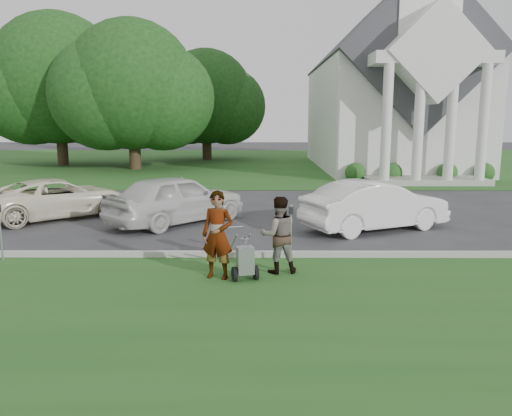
{
  "coord_description": "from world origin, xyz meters",
  "views": [
    {
      "loc": [
        0.21,
        -11.32,
        3.38
      ],
      "look_at": [
        0.16,
        0.0,
        1.34
      ],
      "focal_mm": 35.0,
      "sensor_mm": 36.0,
      "label": 1
    }
  ],
  "objects_px": {
    "church": "(389,79)",
    "person_right": "(279,235)",
    "parking_meter_near": "(291,228)",
    "parking_meter_far": "(0,225)",
    "tree_left": "(132,91)",
    "car_a": "(58,198)",
    "tree_back": "(206,101)",
    "striping_cart": "(245,261)",
    "person_left": "(218,236)",
    "tree_far": "(58,85)",
    "car_d": "(375,205)",
    "car_b": "(177,199)"
  },
  "relations": [
    {
      "from": "tree_left",
      "to": "car_b",
      "type": "height_order",
      "value": "tree_left"
    },
    {
      "from": "striping_cart",
      "to": "car_d",
      "type": "relative_size",
      "value": 0.25
    },
    {
      "from": "parking_meter_far",
      "to": "church",
      "type": "bearing_deg",
      "value": 56.96
    },
    {
      "from": "tree_left",
      "to": "car_a",
      "type": "relative_size",
      "value": 2.2
    },
    {
      "from": "tree_far",
      "to": "parking_meter_far",
      "type": "bearing_deg",
      "value": -71.9
    },
    {
      "from": "person_right",
      "to": "car_a",
      "type": "relative_size",
      "value": 0.35
    },
    {
      "from": "parking_meter_near",
      "to": "church",
      "type": "bearing_deg",
      "value": 70.93
    },
    {
      "from": "striping_cart",
      "to": "parking_meter_far",
      "type": "xyz_separation_m",
      "value": [
        -5.84,
        1.42,
        0.45
      ]
    },
    {
      "from": "tree_left",
      "to": "person_right",
      "type": "relative_size",
      "value": 6.26
    },
    {
      "from": "church",
      "to": "car_a",
      "type": "distance_m",
      "value": 24.1
    },
    {
      "from": "person_right",
      "to": "car_b",
      "type": "xyz_separation_m",
      "value": [
        -3.09,
        5.3,
        -0.04
      ]
    },
    {
      "from": "tree_far",
      "to": "person_left",
      "type": "xyz_separation_m",
      "value": [
        13.37,
        -26.08,
        -4.75
      ]
    },
    {
      "from": "tree_left",
      "to": "person_left",
      "type": "xyz_separation_m",
      "value": [
        7.37,
        -23.08,
        -4.17
      ]
    },
    {
      "from": "person_left",
      "to": "parking_meter_far",
      "type": "bearing_deg",
      "value": -177.47
    },
    {
      "from": "tree_far",
      "to": "parking_meter_near",
      "type": "xyz_separation_m",
      "value": [
        14.98,
        -25.12,
        -4.8
      ]
    },
    {
      "from": "tree_far",
      "to": "person_right",
      "type": "xyz_separation_m",
      "value": [
        14.67,
        -25.68,
        -4.84
      ]
    },
    {
      "from": "person_left",
      "to": "tree_left",
      "type": "bearing_deg",
      "value": 123.94
    },
    {
      "from": "person_left",
      "to": "parking_meter_near",
      "type": "height_order",
      "value": "person_left"
    },
    {
      "from": "person_left",
      "to": "person_right",
      "type": "bearing_deg",
      "value": 33.33
    },
    {
      "from": "tree_left",
      "to": "person_right",
      "type": "height_order",
      "value": "tree_left"
    },
    {
      "from": "tree_back",
      "to": "car_d",
      "type": "distance_m",
      "value": 27.74
    },
    {
      "from": "tree_far",
      "to": "tree_back",
      "type": "distance_m",
      "value": 11.22
    },
    {
      "from": "car_b",
      "to": "tree_back",
      "type": "bearing_deg",
      "value": -42.17
    },
    {
      "from": "person_left",
      "to": "parking_meter_near",
      "type": "relative_size",
      "value": 1.32
    },
    {
      "from": "striping_cart",
      "to": "parking_meter_near",
      "type": "relative_size",
      "value": 0.8
    },
    {
      "from": "tree_back",
      "to": "striping_cart",
      "type": "distance_m",
      "value": 31.76
    },
    {
      "from": "tree_back",
      "to": "person_right",
      "type": "relative_size",
      "value": 5.66
    },
    {
      "from": "person_left",
      "to": "tree_far",
      "type": "bearing_deg",
      "value": 133.38
    },
    {
      "from": "striping_cart",
      "to": "parking_meter_near",
      "type": "bearing_deg",
      "value": 31.73
    },
    {
      "from": "parking_meter_far",
      "to": "striping_cart",
      "type": "bearing_deg",
      "value": -13.67
    },
    {
      "from": "striping_cart",
      "to": "church",
      "type": "bearing_deg",
      "value": 54.52
    },
    {
      "from": "car_a",
      "to": "person_left",
      "type": "bearing_deg",
      "value": -178.66
    },
    {
      "from": "parking_meter_near",
      "to": "striping_cart",
      "type": "bearing_deg",
      "value": -133.21
    },
    {
      "from": "tree_left",
      "to": "tree_back",
      "type": "height_order",
      "value": "tree_left"
    },
    {
      "from": "church",
      "to": "person_right",
      "type": "height_order",
      "value": "church"
    },
    {
      "from": "tree_far",
      "to": "person_right",
      "type": "height_order",
      "value": "tree_far"
    },
    {
      "from": "car_a",
      "to": "car_b",
      "type": "relative_size",
      "value": 1.02
    },
    {
      "from": "church",
      "to": "tree_back",
      "type": "xyz_separation_m",
      "value": [
        -13.01,
        6.87,
        -1.21
      ]
    },
    {
      "from": "parking_meter_near",
      "to": "parking_meter_far",
      "type": "bearing_deg",
      "value": 177.29
    },
    {
      "from": "striping_cart",
      "to": "parking_meter_near",
      "type": "distance_m",
      "value": 1.57
    },
    {
      "from": "church",
      "to": "tree_left",
      "type": "relative_size",
      "value": 2.27
    },
    {
      "from": "parking_meter_far",
      "to": "tree_far",
      "type": "bearing_deg",
      "value": 108.1
    },
    {
      "from": "car_d",
      "to": "tree_back",
      "type": "bearing_deg",
      "value": -8.32
    },
    {
      "from": "car_a",
      "to": "striping_cart",
      "type": "bearing_deg",
      "value": -176.63
    },
    {
      "from": "tree_left",
      "to": "church",
      "type": "bearing_deg",
      "value": 3.79
    },
    {
      "from": "parking_meter_near",
      "to": "parking_meter_far",
      "type": "xyz_separation_m",
      "value": [
        -6.87,
        0.33,
        -0.02
      ]
    },
    {
      "from": "tree_far",
      "to": "car_b",
      "type": "distance_m",
      "value": 23.95
    },
    {
      "from": "person_left",
      "to": "church",
      "type": "bearing_deg",
      "value": 84.51
    },
    {
      "from": "parking_meter_near",
      "to": "car_b",
      "type": "bearing_deg",
      "value": 125.63
    },
    {
      "from": "tree_far",
      "to": "person_left",
      "type": "relative_size",
      "value": 6.19
    }
  ]
}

